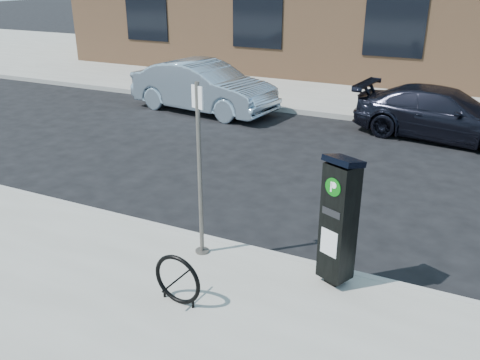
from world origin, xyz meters
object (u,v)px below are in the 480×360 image
Objects in this scene: sign_pole at (200,173)px; car_dark at (443,114)px; car_silver at (203,87)px; bike_rack at (177,280)px; parking_kiosk at (339,220)px.

car_dark is at bearing 94.77° from sign_pole.
sign_pole is 0.55× the size of car_silver.
sign_pole is 8.66m from car_silver.
sign_pole is 0.57× the size of car_dark.
car_dark is (2.14, 8.97, 0.16)m from bike_rack.
parking_kiosk is 9.69m from car_silver.
car_silver is at bearing 142.10° from sign_pole.
parking_kiosk is 2.13m from bike_rack.
parking_kiosk is 0.71× the size of sign_pole.
parking_kiosk is 0.39× the size of car_silver.
parking_kiosk is 0.41× the size of car_dark.
parking_kiosk is 1.98m from sign_pole.
parking_kiosk is at bearing -176.81° from car_dark.
bike_rack is at bearing -51.27° from sign_pole.
car_dark is at bearing 109.96° from parking_kiosk.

